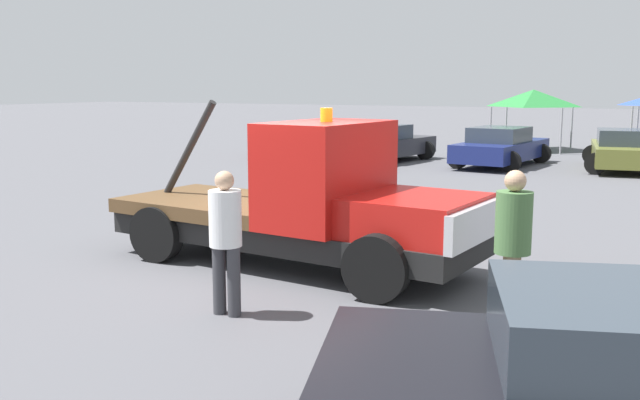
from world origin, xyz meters
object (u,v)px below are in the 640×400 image
object	(u,v)px
person_at_hood	(225,233)
parked_car_olive	(624,150)
parked_car_maroon	(309,138)
traffic_cone	(443,227)
parked_car_navy	(501,147)
parked_car_charcoal	(383,144)
person_near_truck	(513,239)
canopy_tent_green	(533,98)
tow_truck	(311,207)

from	to	relation	value
person_at_hood	parked_car_olive	bearing A→B (deg)	-9.11
parked_car_maroon	traffic_cone	distance (m)	16.10
parked_car_navy	parked_car_olive	bearing A→B (deg)	-75.13
parked_car_charcoal	parked_car_navy	xyz separation A→B (m)	(4.11, 0.60, 0.00)
person_near_truck	parked_car_maroon	bearing A→B (deg)	-76.35
canopy_tent_green	traffic_cone	size ratio (longest dim) A/B	5.27
parked_car_charcoal	parked_car_olive	xyz separation A→B (m)	(7.95, 1.16, -0.00)
person_at_hood	parked_car_navy	distance (m)	17.59
tow_truck	traffic_cone	size ratio (longest dim) A/B	11.08
canopy_tent_green	parked_car_navy	bearing A→B (deg)	-87.79
person_at_hood	parked_car_charcoal	xyz separation A→B (m)	(-4.96, 16.97, -0.36)
person_near_truck	parked_car_olive	world-z (taller)	person_near_truck
tow_truck	canopy_tent_green	world-z (taller)	canopy_tent_green
parked_car_maroon	canopy_tent_green	distance (m)	9.77
parked_car_navy	parked_car_olive	xyz separation A→B (m)	(3.84, 0.56, -0.00)
parked_car_charcoal	parked_car_olive	size ratio (longest dim) A/B	1.04
person_at_hood	parked_car_maroon	distance (m)	20.02
traffic_cone	person_at_hood	bearing A→B (deg)	-101.46
person_at_hood	canopy_tent_green	xyz separation A→B (m)	(-1.11, 24.22, 1.17)
person_near_truck	parked_car_maroon	xyz separation A→B (m)	(-11.71, 17.04, -0.40)
tow_truck	person_at_hood	xyz separation A→B (m)	(0.15, -2.44, 0.07)
tow_truck	traffic_cone	bearing A→B (deg)	71.88
parked_car_charcoal	tow_truck	bearing A→B (deg)	-152.15
traffic_cone	parked_car_maroon	bearing A→B (deg)	126.66
tow_truck	person_near_truck	world-z (taller)	tow_truck
tow_truck	canopy_tent_green	size ratio (longest dim) A/B	2.10
parked_car_navy	person_at_hood	bearing A→B (deg)	-170.72
tow_truck	parked_car_maroon	distance (m)	17.77
parked_car_olive	traffic_cone	world-z (taller)	parked_car_olive
parked_car_maroon	parked_car_charcoal	bearing A→B (deg)	-109.18
parked_car_charcoal	parked_car_navy	distance (m)	4.15
parked_car_charcoal	traffic_cone	bearing A→B (deg)	-143.48
parked_car_charcoal	parked_car_navy	bearing A→B (deg)	-72.17
canopy_tent_green	traffic_cone	distance (m)	19.26
person_at_hood	parked_car_olive	size ratio (longest dim) A/B	0.37
traffic_cone	canopy_tent_green	bearing A→B (deg)	96.46
parked_car_charcoal	traffic_cone	size ratio (longest dim) A/B	8.87
parked_car_olive	person_at_hood	bearing A→B (deg)	162.22
person_near_truck	person_at_hood	distance (m)	3.32
parked_car_charcoal	parked_car_navy	size ratio (longest dim) A/B	0.98
parked_car_navy	parked_car_olive	size ratio (longest dim) A/B	1.06
tow_truck	traffic_cone	xyz separation A→B (m)	(1.20, 2.73, -0.69)
person_at_hood	person_near_truck	bearing A→B (deg)	-71.27
person_at_hood	canopy_tent_green	size ratio (longest dim) A/B	0.61
person_near_truck	person_at_hood	world-z (taller)	person_near_truck
tow_truck	person_near_truck	size ratio (longest dim) A/B	3.34
parked_car_charcoal	canopy_tent_green	bearing A→B (deg)	-18.47
tow_truck	parked_car_maroon	xyz separation A→B (m)	(-8.42, 15.65, -0.29)
person_at_hood	parked_car_charcoal	world-z (taller)	person_at_hood
person_at_hood	parked_car_olive	distance (m)	18.38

